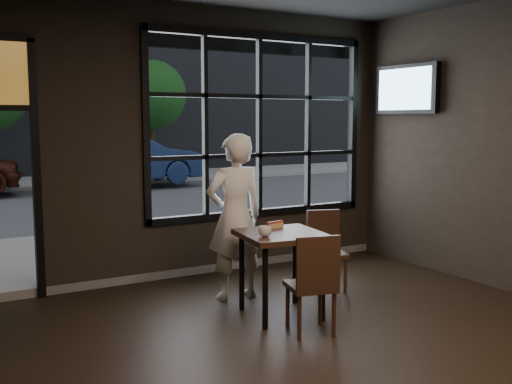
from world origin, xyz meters
TOP-DOWN VIEW (x-y plane):
  - window_frame at (1.20, 3.50)m, footprint 3.06×0.12m
  - cafe_table at (0.39, 1.71)m, footprint 0.85×0.85m
  - chair_near at (0.36, 1.18)m, footprint 0.48×0.48m
  - chair_window at (1.30, 2.17)m, footprint 0.48×0.48m
  - man at (0.27, 2.42)m, footprint 0.65×0.44m
  - hotdog at (0.46, 1.93)m, footprint 0.21×0.11m
  - cup at (0.15, 1.62)m, footprint 0.15×0.15m
  - tv at (2.93, 2.71)m, footprint 0.12×1.07m
  - navy_car at (2.40, 12.70)m, footprint 4.35×1.73m
  - tree_right at (4.10, 15.14)m, footprint 2.18×2.18m

SIDE VIEW (x-z plane):
  - cafe_table at x=0.39m, z-range 0.00..0.82m
  - chair_window at x=1.30m, z-range 0.00..0.88m
  - chair_near at x=0.36m, z-range 0.00..0.91m
  - navy_car at x=2.40m, z-range 0.10..1.51m
  - hotdog at x=0.46m, z-range 0.81..0.87m
  - cup at x=0.15m, z-range 0.81..0.91m
  - man at x=0.27m, z-range 0.00..1.74m
  - window_frame at x=1.20m, z-range 0.66..2.94m
  - tv at x=2.93m, z-range 1.95..2.58m
  - tree_right at x=4.10m, z-range 0.76..4.48m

